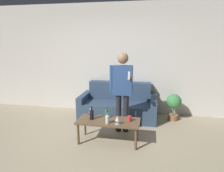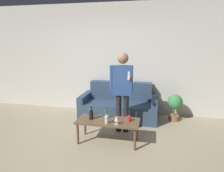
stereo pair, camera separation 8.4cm
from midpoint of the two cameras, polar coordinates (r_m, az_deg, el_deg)
name	(u,v)px [view 2 (the right image)]	position (r m, az deg, el deg)	size (l,w,h in m)	color
ground_plane	(88,155)	(3.41, -6.26, -18.91)	(16.00, 16.00, 0.00)	tan
wall_back	(114,59)	(5.04, 1.19, 7.67)	(8.00, 0.06, 2.70)	silver
couch	(119,105)	(4.80, 2.54, -5.57)	(1.79, 0.81, 0.82)	#334760
coffee_table	(108,123)	(3.61, -0.48, -10.46)	(1.11, 0.48, 0.41)	brown
bottle_orange	(106,114)	(3.67, -1.00, -7.93)	(0.06, 0.06, 0.20)	#23752D
bottle_green	(107,119)	(3.44, -0.82, -9.50)	(0.07, 0.07, 0.18)	silver
bottle_dark	(91,114)	(3.63, -5.30, -8.00)	(0.08, 0.08, 0.24)	black
wine_glass_near	(90,110)	(3.75, -5.56, -6.82)	(0.07, 0.07, 0.18)	silver
wine_glass_far	(117,119)	(3.39, 2.05, -9.34)	(0.08, 0.08, 0.15)	silver
cup_on_table	(129,119)	(3.54, 5.54, -9.30)	(0.07, 0.07, 0.09)	red
person_standing_front	(122,86)	(3.86, 3.61, 0.01)	(0.44, 0.40, 1.58)	#232328
potted_plant	(175,104)	(4.78, 17.99, -5.01)	(0.34, 0.34, 0.62)	#936042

